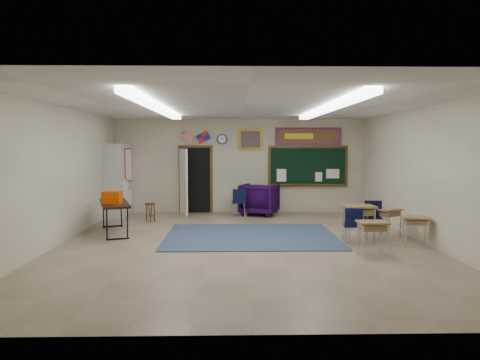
{
  "coord_description": "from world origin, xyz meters",
  "views": [
    {
      "loc": [
        -0.27,
        -9.19,
        2.14
      ],
      "look_at": [
        -0.04,
        1.5,
        1.29
      ],
      "focal_mm": 32.0,
      "sensor_mm": 36.0,
      "label": 1
    }
  ],
  "objects_px": {
    "student_desk_front_left": "(359,221)",
    "student_desk_front_right": "(388,221)",
    "wingback_armchair": "(259,199)",
    "wooden_stool": "(150,212)",
    "folding_table": "(115,216)"
  },
  "relations": [
    {
      "from": "wingback_armchair",
      "to": "folding_table",
      "type": "distance_m",
      "value": 4.63
    },
    {
      "from": "student_desk_front_left",
      "to": "folding_table",
      "type": "relative_size",
      "value": 0.42
    },
    {
      "from": "wingback_armchair",
      "to": "folding_table",
      "type": "relative_size",
      "value": 0.55
    },
    {
      "from": "wingback_armchair",
      "to": "student_desk_front_left",
      "type": "distance_m",
      "value": 4.27
    },
    {
      "from": "wingback_armchair",
      "to": "wooden_stool",
      "type": "height_order",
      "value": "wingback_armchair"
    },
    {
      "from": "student_desk_front_left",
      "to": "student_desk_front_right",
      "type": "distance_m",
      "value": 0.95
    },
    {
      "from": "student_desk_front_left",
      "to": "student_desk_front_right",
      "type": "xyz_separation_m",
      "value": [
        0.83,
        0.46,
        -0.08
      ]
    },
    {
      "from": "student_desk_front_right",
      "to": "wooden_stool",
      "type": "relative_size",
      "value": 1.33
    },
    {
      "from": "student_desk_front_left",
      "to": "wingback_armchair",
      "type": "bearing_deg",
      "value": 113.55
    },
    {
      "from": "student_desk_front_left",
      "to": "wooden_stool",
      "type": "distance_m",
      "value": 5.77
    },
    {
      "from": "student_desk_front_right",
      "to": "folding_table",
      "type": "height_order",
      "value": "folding_table"
    },
    {
      "from": "student_desk_front_right",
      "to": "wingback_armchair",
      "type": "bearing_deg",
      "value": 101.46
    },
    {
      "from": "wingback_armchair",
      "to": "student_desk_front_right",
      "type": "bearing_deg",
      "value": 151.43
    },
    {
      "from": "wingback_armchair",
      "to": "student_desk_front_right",
      "type": "height_order",
      "value": "wingback_armchair"
    },
    {
      "from": "student_desk_front_right",
      "to": "wooden_stool",
      "type": "distance_m",
      "value": 6.35
    }
  ]
}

